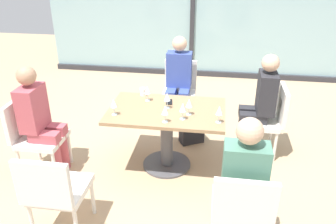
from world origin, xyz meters
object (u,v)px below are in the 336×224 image
Objects in this scene: chair_far_right at (268,116)px; person_side_end at (39,117)px; chair_front_left at (54,189)px; wine_glass_0 at (114,103)px; coffee_cup at (143,92)px; handbag_0 at (192,132)px; wine_glass_1 at (189,103)px; person_near_window at (179,78)px; wine_glass_2 at (147,90)px; person_front_right at (243,179)px; cell_phone_on_table at (169,102)px; wine_glass_3 at (183,108)px; chair_side_end at (33,132)px; wine_glass_4 at (167,97)px; wine_glass_5 at (165,110)px; chair_front_right at (241,208)px; dining_table_main at (167,125)px; wine_glass_6 at (219,111)px; chair_near_window at (179,88)px; person_far_right at (260,100)px.

chair_far_right is 0.69× the size of person_side_end.
chair_front_left is 1.09m from wine_glass_0.
handbag_0 is (0.58, 0.23, -0.64)m from coffee_cup.
wine_glass_0 is 0.79m from wine_glass_1.
person_near_window is 0.94m from wine_glass_2.
person_front_right reaches higher than cell_phone_on_table.
person_side_end is (-2.48, -0.79, 0.20)m from chair_far_right.
handbag_0 is (0.04, 0.78, -0.72)m from wine_glass_3.
handbag_0 is (1.02, 1.78, -0.36)m from chair_front_left.
chair_side_end is 1.68m from wine_glass_3.
wine_glass_4 is 1.00× the size of wine_glass_5.
chair_far_right is 1.00× the size of chair_side_end.
wine_glass_3 is at bearing -114.47° from wine_glass_1.
person_near_window reaches higher than chair_far_right.
handbag_0 is (1.68, 0.89, -0.36)m from chair_side_end.
chair_front_right is at bearing -69.11° from cell_phone_on_table.
chair_front_right is 1.00× the size of chair_front_left.
wine_glass_6 is at bearing -21.55° from dining_table_main.
wine_glass_1 is (-0.52, 1.11, 0.37)m from chair_front_right.
dining_table_main is 6.87× the size of wine_glass_6.
person_near_window is (-0.00, -0.11, 0.20)m from chair_near_window.
person_side_end reaches higher than chair_side_end.
chair_far_right is 0.23m from person_far_right.
person_far_right reaches higher than wine_glass_1.
person_side_end reaches higher than coffee_cup.
person_front_right is at bearing 4.03° from chair_front_left.
person_front_right is 6.81× the size of wine_glass_0.
person_front_right is 6.81× the size of wine_glass_4.
person_far_right reaches higher than wine_glass_0.
dining_table_main is 1.37m from person_side_end.
chair_front_right is 0.69× the size of person_far_right.
wine_glass_6 reaches higher than chair_front_right.
person_side_end is at bearing -178.72° from handbag_0.
person_far_right is 6.81× the size of wine_glass_1.
chair_front_right is 4.70× the size of wine_glass_3.
person_near_window is at bearing 67.95° from wine_glass_0.
wine_glass_4 is at bearing -42.76° from coffee_cup.
wine_glass_0 reaches higher than chair_far_right.
person_side_end is 1.37m from wine_glass_5.
wine_glass_1 is (1.03, 1.11, 0.37)m from chair_front_left.
chair_far_right is 0.69× the size of person_near_window.
wine_glass_0 and wine_glass_1 have the same top height.
wine_glass_3 is (-0.96, -0.68, 0.37)m from chair_far_right.
chair_side_end is 1.93m from handbag_0.
dining_table_main is 0.74m from handbag_0.
person_near_window is at bearing 113.30° from wine_glass_6.
person_side_end is (-1.33, -1.41, 0.00)m from person_near_window.
chair_near_window is 0.69× the size of person_side_end.
wine_glass_4 is 0.20m from cell_phone_on_table.
person_side_end reaches higher than handbag_0.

